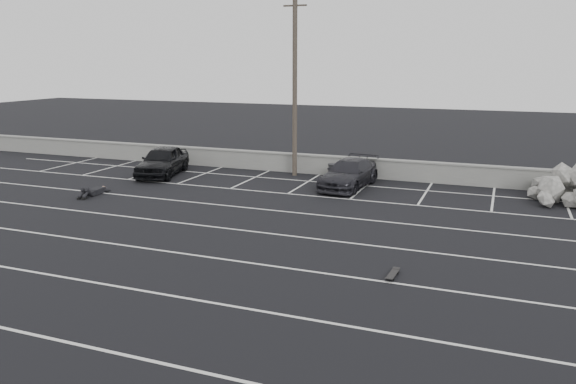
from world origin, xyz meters
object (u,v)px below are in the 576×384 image
at_px(car_right, 349,174).
at_px(car_left, 162,161).
at_px(person, 97,188).
at_px(trash_bin, 333,172).
at_px(skateboard, 393,274).
at_px(utility_pole, 295,86).

bearing_deg(car_right, car_left, -170.40).
bearing_deg(car_left, person, -108.56).
relative_size(trash_bin, skateboard, 0.99).
bearing_deg(skateboard, trash_bin, 117.08).
height_order(trash_bin, person, trash_bin).
xyz_separation_m(trash_bin, skateboard, (5.54, -12.45, -0.34)).
bearing_deg(utility_pole, person, -133.85).
distance_m(car_right, utility_pole, 5.68).
bearing_deg(trash_bin, car_right, -49.65).
relative_size(utility_pole, trash_bin, 11.49).
relative_size(car_left, car_right, 0.99).
xyz_separation_m(car_left, skateboard, (14.47, -10.20, -0.71)).
bearing_deg(car_right, utility_pole, 158.34).
distance_m(car_right, trash_bin, 1.96).
xyz_separation_m(person, skateboard, (14.90, -5.35, -0.17)).
distance_m(utility_pole, trash_bin, 4.91).
bearing_deg(car_right, skateboard, -63.36).
height_order(utility_pole, trash_bin, utility_pole).
height_order(car_left, utility_pole, utility_pole).
bearing_deg(trash_bin, car_left, -165.88).
height_order(car_right, person, car_right).
height_order(car_left, trash_bin, car_left).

